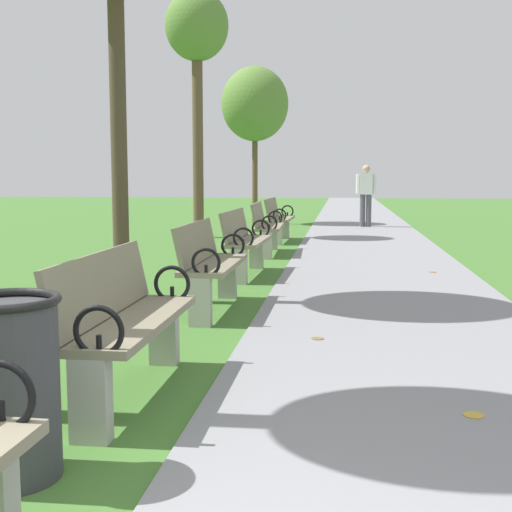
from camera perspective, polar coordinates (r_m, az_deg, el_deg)
The scene contains 11 objects.
paved_walkway at distance 19.60m, azimuth 8.70°, elevation 2.70°, with size 2.64×44.00×0.02m, color gray.
park_bench_2 at distance 4.30m, azimuth -10.92°, elevation -5.24°, with size 0.48×1.60×0.90m.
park_bench_3 at distance 6.92m, azimuth -3.86°, elevation -0.61°, with size 0.47×1.60×0.90m.
park_bench_4 at distance 9.32m, azimuth -0.96°, elevation 1.31°, with size 0.51×1.61×0.90m.
park_bench_5 at distance 11.92m, azimuth 0.84°, elevation 2.50°, with size 0.53×1.62×0.90m.
park_bench_6 at distance 14.18m, azimuth 1.87°, elevation 3.17°, with size 0.50×1.61×0.90m.
tree_4 at distance 15.44m, azimuth -4.96°, elevation 17.96°, with size 1.36×1.36×5.31m.
tree_5 at distance 19.47m, azimuth -0.09°, elevation 12.53°, with size 1.87×1.87×4.37m.
pedestrian_walking at distance 18.26m, azimuth 9.16°, elevation 5.28°, with size 0.53×0.24×1.62m.
trash_bin at distance 3.31m, azimuth -19.87°, elevation -10.26°, with size 0.48×0.48×0.84m.
scattered_leaves at distance 5.44m, azimuth 2.28°, elevation -7.68°, with size 4.76×17.04×0.02m.
Camera 1 is at (0.82, -1.54, 1.37)m, focal length 47.93 mm.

